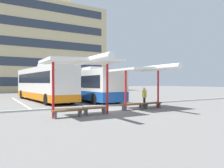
% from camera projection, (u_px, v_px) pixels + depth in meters
% --- Properties ---
extents(ground_plane, '(160.00, 160.00, 0.00)m').
position_uv_depth(ground_plane, '(105.00, 110.00, 14.92)').
color(ground_plane, slate).
extents(terminal_building, '(34.25, 13.14, 21.84)m').
position_uv_depth(terminal_building, '(24.00, 48.00, 47.11)').
color(terminal_building, '#D1BC8C').
rests_on(terminal_building, ground).
extents(coach_bus_0, '(3.57, 12.61, 3.81)m').
position_uv_depth(coach_bus_0, '(43.00, 84.00, 22.50)').
color(coach_bus_0, silver).
rests_on(coach_bus_0, ground).
extents(coach_bus_1, '(2.73, 11.98, 3.47)m').
position_uv_depth(coach_bus_1, '(87.00, 86.00, 22.86)').
color(coach_bus_1, silver).
rests_on(coach_bus_1, ground).
extents(lane_stripe_0, '(0.16, 14.00, 0.01)m').
position_uv_depth(lane_stripe_0, '(20.00, 102.00, 20.87)').
color(lane_stripe_0, white).
rests_on(lane_stripe_0, ground).
extents(lane_stripe_1, '(0.16, 14.00, 0.01)m').
position_uv_depth(lane_stripe_1, '(63.00, 100.00, 23.07)').
color(lane_stripe_1, white).
rests_on(lane_stripe_1, ground).
extents(lane_stripe_2, '(0.16, 14.00, 0.01)m').
position_uv_depth(lane_stripe_2, '(99.00, 99.00, 25.28)').
color(lane_stripe_2, white).
rests_on(lane_stripe_2, ground).
extents(waiting_shelter_0, '(4.35, 4.78, 3.31)m').
position_uv_depth(waiting_shelter_0, '(84.00, 62.00, 12.11)').
color(waiting_shelter_0, red).
rests_on(waiting_shelter_0, ground).
extents(bench_0, '(1.73, 0.43, 0.45)m').
position_uv_depth(bench_0, '(68.00, 111.00, 11.80)').
color(bench_0, brown).
rests_on(bench_0, ground).
extents(bench_1, '(1.51, 0.43, 0.45)m').
position_uv_depth(bench_1, '(95.00, 109.00, 12.95)').
color(bench_1, brown).
rests_on(bench_1, ground).
extents(waiting_shelter_1, '(3.99, 5.15, 3.15)m').
position_uv_depth(waiting_shelter_1, '(145.00, 69.00, 15.29)').
color(waiting_shelter_1, red).
rests_on(waiting_shelter_1, ground).
extents(bench_2, '(1.83, 0.47, 0.45)m').
position_uv_depth(bench_2, '(133.00, 105.00, 15.10)').
color(bench_2, brown).
rests_on(bench_2, ground).
extents(bench_3, '(1.65, 0.55, 0.45)m').
position_uv_depth(bench_3, '(152.00, 104.00, 16.00)').
color(bench_3, brown).
rests_on(bench_3, ground).
extents(platform_kerb, '(44.00, 0.24, 0.12)m').
position_uv_depth(platform_kerb, '(92.00, 106.00, 16.74)').
color(platform_kerb, '#ADADA8').
rests_on(platform_kerb, ground).
extents(waiting_passenger_0, '(0.37, 0.49, 1.54)m').
position_uv_depth(waiting_passenger_0, '(144.00, 96.00, 16.78)').
color(waiting_passenger_0, black).
rests_on(waiting_passenger_0, ground).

